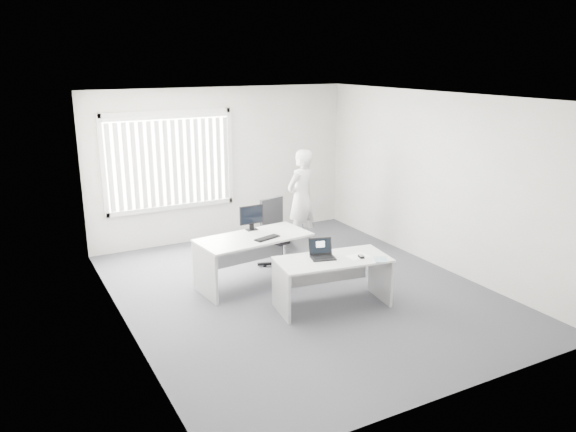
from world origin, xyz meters
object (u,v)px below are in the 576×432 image
monitor (251,218)px  laptop (323,250)px  office_chair (279,245)px  person (301,198)px  desk_far (254,250)px  desk_near (333,272)px

monitor → laptop: bearing=-75.6°
office_chair → person: (0.83, 0.74, 0.53)m
person → desk_far: bearing=20.0°
laptop → person: bearing=82.3°
desk_near → person: person is taller
laptop → monitor: 1.51m
desk_far → monitor: monitor is taller
office_chair → laptop: office_chair is taller
desk_near → office_chair: size_ratio=1.45×
desk_near → person: (0.92, 2.50, 0.38)m
office_chair → person: person is taller
desk_near → office_chair: 1.78m
office_chair → person: 1.23m
office_chair → monitor: monitor is taller
desk_near → laptop: bearing=162.5°
desk_near → office_chair: bearing=95.2°
office_chair → monitor: 0.89m
person → laptop: bearing=46.7°
desk_near → desk_far: 1.35m
office_chair → person: bearing=25.4°
laptop → monitor: bearing=120.3°
desk_far → person: person is taller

